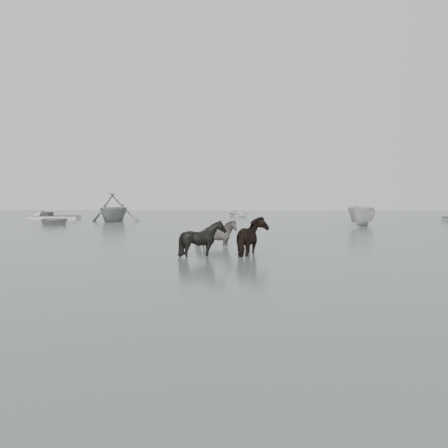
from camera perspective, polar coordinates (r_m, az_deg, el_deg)
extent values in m
plane|color=#4C5A57|center=(15.23, -2.40, -3.86)|extent=(140.00, 140.00, 0.00)
imported|color=black|center=(17.51, -1.09, -0.64)|extent=(1.77, 1.01, 1.41)
imported|color=black|center=(15.00, 3.97, -0.77)|extent=(1.78, 1.96, 1.66)
imported|color=black|center=(14.43, -2.81, -1.40)|extent=(1.56, 1.47, 1.42)
imported|color=#B7B6B2|center=(36.41, -21.34, 0.62)|extent=(4.38, 5.04, 0.87)
imported|color=gray|center=(40.24, -14.19, 2.24)|extent=(4.46, 5.15, 2.69)
imported|color=beige|center=(33.17, 17.62, 1.13)|extent=(3.20, 4.50, 1.63)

